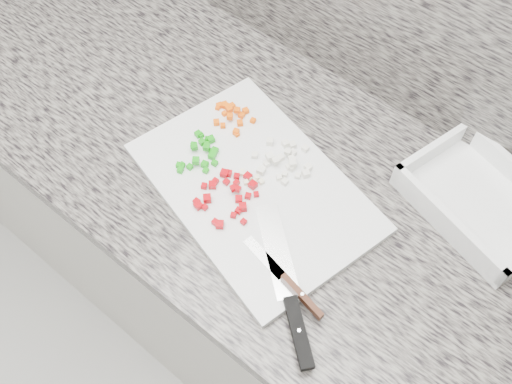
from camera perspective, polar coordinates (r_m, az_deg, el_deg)
cabinet at (r=1.53m, az=0.47°, el=-7.33°), size 3.92×0.62×0.86m
countertop at (r=1.14m, az=0.63°, el=2.13°), size 3.96×0.64×0.04m
cutting_board at (r=1.09m, az=-0.16°, el=0.49°), size 0.52×0.41×0.02m
carrot_pile at (r=1.17m, az=-2.47°, el=7.74°), size 0.09×0.08×0.02m
onion_pile at (r=1.10m, az=2.85°, el=3.17°), size 0.12×0.11×0.02m
green_pepper_pile at (r=1.12m, az=-5.50°, el=3.93°), size 0.08×0.11×0.02m
red_pepper_pile at (r=1.06m, az=-2.94°, el=-0.36°), size 0.12×0.13×0.02m
garlic_pile at (r=1.08m, az=-0.67°, el=1.51°), size 0.05×0.03×0.01m
chef_knife at (r=0.97m, az=3.50°, el=-10.97°), size 0.26×0.22×0.02m
paring_knife at (r=0.98m, az=3.63°, el=-9.38°), size 0.19×0.05×0.02m
tray at (r=1.13m, az=21.48°, el=-0.89°), size 0.31×0.26×0.06m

